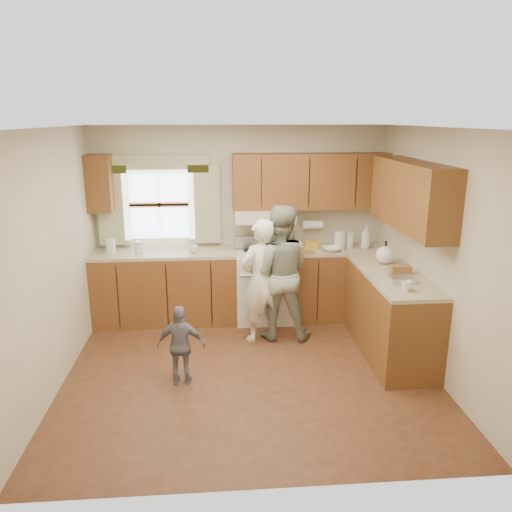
{
  "coord_description": "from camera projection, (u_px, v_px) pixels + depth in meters",
  "views": [
    {
      "loc": [
        -0.31,
        -4.75,
        2.59
      ],
      "look_at": [
        0.1,
        0.4,
        1.15
      ],
      "focal_mm": 35.0,
      "sensor_mm": 36.0,
      "label": 1
    }
  ],
  "objects": [
    {
      "name": "room",
      "position": [
        249.0,
        257.0,
        4.94
      ],
      "size": [
        3.8,
        3.8,
        3.8
      ],
      "color": "#4A2617",
      "rests_on": "ground"
    },
    {
      "name": "stove",
      "position": [
        265.0,
        285.0,
        6.56
      ],
      "size": [
        0.76,
        0.67,
        1.07
      ],
      "color": "silver",
      "rests_on": "ground"
    },
    {
      "name": "child",
      "position": [
        181.0,
        345.0,
        4.94
      ],
      "size": [
        0.5,
        0.25,
        0.82
      ],
      "primitive_type": "imported",
      "rotation": [
        0.0,
        0.0,
        3.05
      ],
      "color": "slate",
      "rests_on": "ground"
    },
    {
      "name": "kitchen_fixtures",
      "position": [
        293.0,
        265.0,
        6.14
      ],
      "size": [
        3.8,
        2.25,
        2.15
      ],
      "color": "#4E2E10",
      "rests_on": "ground"
    },
    {
      "name": "woman_right",
      "position": [
        279.0,
        273.0,
        5.9
      ],
      "size": [
        0.87,
        0.72,
        1.63
      ],
      "primitive_type": "imported",
      "rotation": [
        0.0,
        0.0,
        3.01
      ],
      "color": "#243C2B",
      "rests_on": "ground"
    },
    {
      "name": "woman_left",
      "position": [
        261.0,
        281.0,
        5.83
      ],
      "size": [
        0.64,
        0.54,
        1.48
      ],
      "primitive_type": "imported",
      "rotation": [
        0.0,
        0.0,
        3.55
      ],
      "color": "white",
      "rests_on": "ground"
    }
  ]
}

